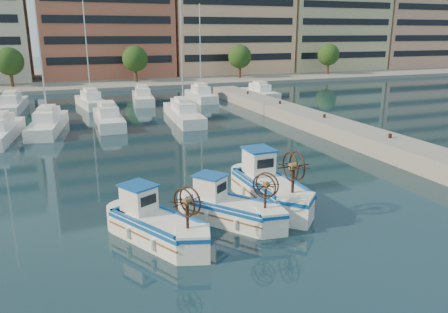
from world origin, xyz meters
The scene contains 7 objects.
ground centered at (0.00, 0.00, 0.00)m, with size 300.00×300.00×0.00m, color #1B3647.
quay centered at (13.00, 8.00, 0.60)m, with size 3.00×60.00×1.20m, color gray.
waterfront centered at (9.23, 65.04, 11.10)m, with size 180.00×40.00×25.60m.
yacht_marina centered at (-3.46, 28.26, 0.53)m, with size 35.99×23.41×11.50m.
fishing_boat_a centered at (-5.02, -0.98, 0.76)m, with size 3.54×4.56×2.76m.
fishing_boat_b centered at (-1.57, -0.39, 0.72)m, with size 3.79×4.23×2.63m.
fishing_boat_c centered at (1.16, 1.03, 0.88)m, with size 2.19×5.16×3.20m.
Camera 1 is at (-8.33, -17.24, 8.26)m, focal length 35.00 mm.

